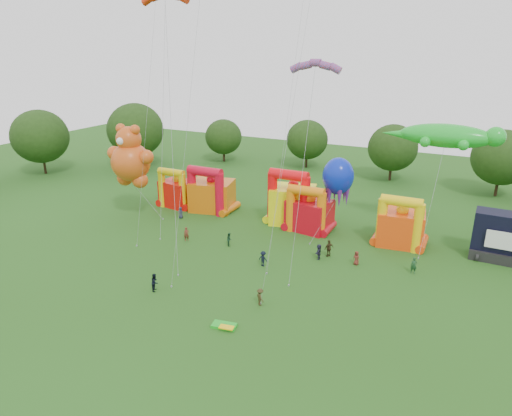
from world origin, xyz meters
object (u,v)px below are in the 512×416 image
at_px(spectator_4, 329,248).
at_px(bouncy_castle_2, 292,202).
at_px(bouncy_castle_0, 177,191).
at_px(spectator_0, 181,213).
at_px(teddy_bear_kite, 132,163).
at_px(gecko_kite, 441,160).
at_px(octopus_kite, 333,192).

bearing_deg(spectator_4, bouncy_castle_2, -100.41).
bearing_deg(bouncy_castle_0, bouncy_castle_2, 3.81).
xyz_separation_m(bouncy_castle_0, spectator_0, (3.30, -3.94, -1.42)).
bearing_deg(teddy_bear_kite, bouncy_castle_0, 71.40).
height_order(gecko_kite, octopus_kite, gecko_kite).
xyz_separation_m(teddy_bear_kite, octopus_kite, (24.96, 6.80, -2.40)).
xyz_separation_m(spectator_0, spectator_4, (21.46, -2.63, 0.18)).
relative_size(bouncy_castle_2, spectator_0, 4.67).
distance_m(teddy_bear_kite, gecko_kite, 37.70).
bearing_deg(octopus_kite, bouncy_castle_0, -178.81).
height_order(bouncy_castle_0, bouncy_castle_2, bouncy_castle_2).
distance_m(bouncy_castle_2, spectator_0, 14.98).
bearing_deg(bouncy_castle_2, octopus_kite, -6.86).
distance_m(octopus_kite, spectator_0, 20.48).
relative_size(spectator_0, spectator_4, 0.82).
distance_m(bouncy_castle_2, spectator_4, 10.93).
height_order(teddy_bear_kite, gecko_kite, gecko_kite).
xyz_separation_m(bouncy_castle_2, octopus_kite, (5.59, -0.67, 2.32)).
bearing_deg(spectator_0, spectator_4, -2.71).
height_order(octopus_kite, spectator_4, octopus_kite).
relative_size(bouncy_castle_0, bouncy_castle_2, 0.78).
bearing_deg(bouncy_castle_2, spectator_0, -159.96).
height_order(bouncy_castle_2, gecko_kite, gecko_kite).
bearing_deg(spectator_4, teddy_bear_kite, -55.17).
relative_size(teddy_bear_kite, spectator_0, 7.96).
relative_size(bouncy_castle_0, gecko_kite, 0.42).
relative_size(bouncy_castle_0, spectator_4, 2.98).
xyz_separation_m(teddy_bear_kite, spectator_4, (26.89, -0.24, -6.55)).
relative_size(bouncy_castle_0, spectator_0, 3.64).
bearing_deg(teddy_bear_kite, bouncy_castle_2, 21.09).
bearing_deg(bouncy_castle_2, teddy_bear_kite, -158.91).
bearing_deg(spectator_0, octopus_kite, 17.02).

